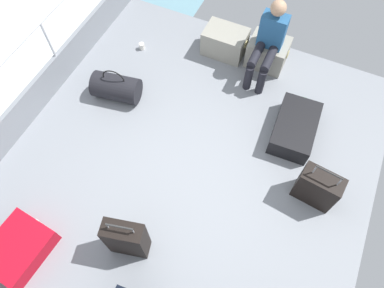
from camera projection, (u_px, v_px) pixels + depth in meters
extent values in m
cube|color=gray|center=(182.00, 176.00, 4.35)|extent=(4.40, 5.20, 0.06)
cube|color=gray|center=(30.00, 104.00, 4.57)|extent=(0.06, 5.20, 0.45)
cylinder|color=silver|center=(54.00, 53.00, 4.64)|extent=(0.04, 0.04, 1.00)
cylinder|color=silver|center=(2.00, 63.00, 3.90)|extent=(0.04, 4.16, 0.04)
cube|color=gray|center=(225.00, 42.00, 5.16)|extent=(0.61, 0.42, 0.39)
torus|color=tan|center=(206.00, 31.00, 5.15)|extent=(0.02, 0.12, 0.12)
torus|color=tan|center=(246.00, 44.00, 5.03)|extent=(0.02, 0.12, 0.12)
cube|color=gray|center=(268.00, 52.00, 5.05)|extent=(0.54, 0.44, 0.41)
torus|color=tan|center=(250.00, 42.00, 5.03)|extent=(0.02, 0.12, 0.12)
torus|color=tan|center=(288.00, 54.00, 4.92)|extent=(0.02, 0.12, 0.12)
cube|color=#26598C|center=(273.00, 31.00, 4.64)|extent=(0.34, 0.20, 0.48)
sphere|color=tan|center=(279.00, 8.00, 4.32)|extent=(0.20, 0.20, 0.20)
cylinder|color=black|center=(269.00, 59.00, 4.66)|extent=(0.12, 0.40, 0.12)
cylinder|color=black|center=(261.00, 82.00, 4.78)|extent=(0.11, 0.11, 0.41)
cylinder|color=black|center=(256.00, 55.00, 4.70)|extent=(0.12, 0.40, 0.12)
cylinder|color=black|center=(248.00, 78.00, 4.82)|extent=(0.11, 0.11, 0.41)
cube|color=black|center=(127.00, 239.00, 3.62)|extent=(0.45, 0.28, 0.66)
cylinder|color=#A5A8AD|center=(107.00, 226.00, 3.30)|extent=(0.02, 0.02, 0.10)
cylinder|color=#A5A8AD|center=(133.00, 231.00, 3.28)|extent=(0.02, 0.02, 0.10)
cylinder|color=#2D2D2D|center=(119.00, 227.00, 3.25)|extent=(0.26, 0.08, 0.02)
cube|color=green|center=(126.00, 224.00, 3.50)|extent=(0.05, 0.02, 0.08)
cube|color=#B70C1E|center=(18.00, 249.00, 3.78)|extent=(0.61, 0.71, 0.23)
cube|color=silver|center=(39.00, 221.00, 3.90)|extent=(0.05, 0.01, 0.08)
cube|color=black|center=(295.00, 128.00, 4.50)|extent=(0.54, 0.84, 0.27)
cube|color=green|center=(304.00, 99.00, 4.61)|extent=(0.05, 0.01, 0.08)
cube|color=black|center=(317.00, 188.00, 3.97)|extent=(0.48, 0.29, 0.51)
cylinder|color=#A5A8AD|center=(315.00, 169.00, 3.72)|extent=(0.02, 0.02, 0.15)
cylinder|color=#A5A8AD|center=(340.00, 182.00, 3.65)|extent=(0.02, 0.02, 0.15)
cylinder|color=#2D2D2D|center=(330.00, 172.00, 3.62)|extent=(0.29, 0.05, 0.02)
cube|color=silver|center=(324.00, 175.00, 3.94)|extent=(0.05, 0.01, 0.08)
cylinder|color=black|center=(116.00, 88.00, 4.77)|extent=(0.68, 0.46, 0.35)
torus|color=black|center=(114.00, 79.00, 4.60)|extent=(0.30, 0.07, 0.30)
cylinder|color=white|center=(142.00, 46.00, 5.31)|extent=(0.08, 0.08, 0.10)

